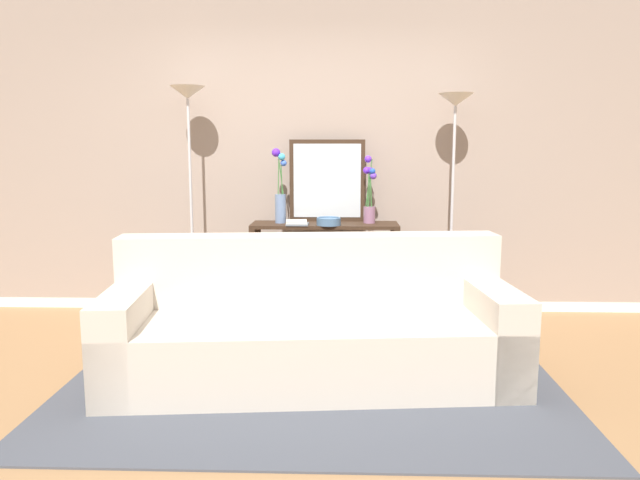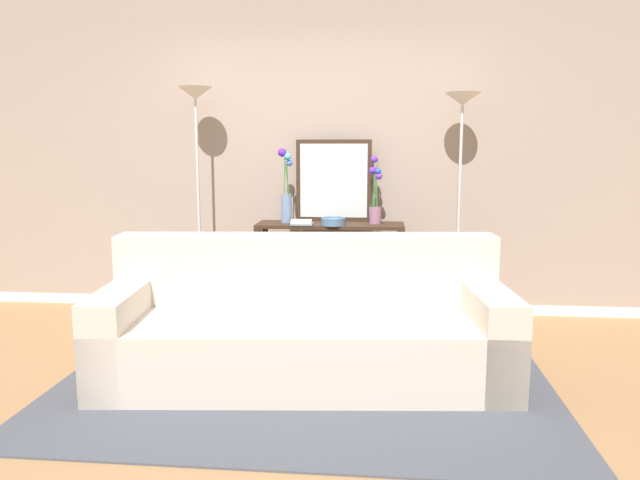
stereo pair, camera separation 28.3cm
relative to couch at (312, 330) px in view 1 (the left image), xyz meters
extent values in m
cube|color=#9E754C|center=(-0.16, -0.22, -0.32)|extent=(16.00, 16.00, 0.02)
cube|color=white|center=(-0.16, 1.68, -0.27)|extent=(12.00, 0.15, 0.09)
cube|color=gray|center=(-0.16, 1.68, 1.24)|extent=(12.00, 0.14, 2.92)
cube|color=#474C56|center=(0.01, -0.16, -0.31)|extent=(3.02, 1.98, 0.01)
cube|color=beige|center=(0.01, -0.06, -0.10)|extent=(2.56, 1.14, 0.42)
cube|color=beige|center=(-0.02, 0.26, 0.34)|extent=(2.50, 0.49, 0.46)
cube|color=beige|center=(-1.11, -0.17, -0.01)|extent=(0.32, 0.94, 0.60)
cube|color=beige|center=(1.13, 0.04, -0.01)|extent=(0.32, 0.94, 0.60)
cube|color=#382619|center=(0.05, 1.32, 0.50)|extent=(1.22, 0.38, 0.03)
cube|color=#382619|center=(0.05, 1.32, -0.17)|extent=(1.12, 0.32, 0.01)
cube|color=#382619|center=(-0.54, 1.16, 0.09)|extent=(0.05, 0.05, 0.79)
cube|color=#382619|center=(0.63, 1.16, 0.09)|extent=(0.05, 0.05, 0.79)
cube|color=#382619|center=(-0.54, 1.48, 0.09)|extent=(0.05, 0.05, 0.79)
cube|color=#382619|center=(0.63, 1.48, 0.09)|extent=(0.05, 0.05, 0.79)
cylinder|color=silver|center=(-1.06, 1.29, -0.30)|extent=(0.26, 0.26, 0.02)
cylinder|color=silver|center=(-1.06, 1.29, 0.62)|extent=(0.02, 0.02, 1.82)
cone|color=silver|center=(-1.06, 1.29, 1.58)|extent=(0.28, 0.28, 0.10)
cylinder|color=silver|center=(1.09, 1.29, -0.30)|extent=(0.26, 0.26, 0.02)
cylinder|color=silver|center=(1.09, 1.29, 0.59)|extent=(0.02, 0.02, 1.75)
cone|color=silver|center=(1.09, 1.29, 1.51)|extent=(0.28, 0.28, 0.10)
cube|color=#382619|center=(0.06, 1.48, 0.86)|extent=(0.64, 0.02, 0.69)
cube|color=silver|center=(0.06, 1.47, 0.86)|extent=(0.57, 0.01, 0.62)
cylinder|color=#6B84AD|center=(-0.32, 1.34, 0.63)|extent=(0.09, 0.09, 0.24)
cylinder|color=#3D7538|center=(-0.32, 1.33, 0.91)|extent=(0.04, 0.03, 0.31)
sphere|color=#40B2E3|center=(-0.31, 1.31, 1.06)|extent=(0.06, 0.06, 0.06)
cylinder|color=#3D7538|center=(-0.34, 1.34, 0.92)|extent=(0.01, 0.04, 0.34)
sphere|color=#5A23D0|center=(-0.36, 1.35, 1.09)|extent=(0.07, 0.07, 0.07)
cylinder|color=#3D7538|center=(-0.31, 1.33, 0.88)|extent=(0.01, 0.02, 0.26)
sphere|color=#3F6AD8|center=(-0.29, 1.33, 1.01)|extent=(0.05, 0.05, 0.05)
cylinder|color=gray|center=(0.42, 1.36, 0.58)|extent=(0.10, 0.10, 0.14)
cylinder|color=#3D7538|center=(0.41, 1.37, 0.80)|extent=(0.02, 0.02, 0.30)
sphere|color=#6629E6|center=(0.39, 1.38, 0.95)|extent=(0.06, 0.06, 0.06)
cylinder|color=#3D7538|center=(0.43, 1.35, 0.80)|extent=(0.02, 0.02, 0.30)
sphere|color=blue|center=(0.44, 1.33, 0.94)|extent=(0.05, 0.05, 0.05)
cylinder|color=#3D7538|center=(0.41, 1.37, 0.84)|extent=(0.06, 0.03, 0.39)
sphere|color=#6A2EE8|center=(0.40, 1.39, 1.04)|extent=(0.06, 0.06, 0.06)
cylinder|color=#3D7538|center=(0.42, 1.37, 0.80)|extent=(0.02, 0.01, 0.30)
sphere|color=#5C1DE1|center=(0.42, 1.39, 0.94)|extent=(0.06, 0.06, 0.06)
cylinder|color=#3D7538|center=(0.43, 1.35, 0.78)|extent=(0.02, 0.03, 0.26)
sphere|color=#693BCB|center=(0.45, 1.34, 0.90)|extent=(0.06, 0.06, 0.06)
cylinder|color=#4C7093|center=(0.08, 1.20, 0.54)|extent=(0.20, 0.20, 0.05)
torus|color=#4C7093|center=(0.08, 1.20, 0.57)|extent=(0.19, 0.19, 0.01)
cube|color=slate|center=(-0.17, 1.20, 0.52)|extent=(0.18, 0.16, 0.01)
cube|color=silver|center=(-0.18, 1.21, 0.54)|extent=(0.18, 0.16, 0.02)
cube|color=gold|center=(-0.44, 1.32, -0.26)|extent=(0.03, 0.17, 0.10)
cube|color=#2D2D33|center=(-0.39, 1.32, -0.25)|extent=(0.06, 0.17, 0.13)
cube|color=slate|center=(-0.34, 1.32, -0.25)|extent=(0.05, 0.18, 0.13)
cube|color=#1E7075|center=(-0.29, 1.32, -0.25)|extent=(0.03, 0.17, 0.11)
cube|color=#B77F33|center=(-0.26, 1.32, -0.25)|extent=(0.03, 0.15, 0.13)
cube|color=maroon|center=(-0.22, 1.32, -0.26)|extent=(0.04, 0.16, 0.11)
cube|color=#BC3328|center=(-0.19, 1.32, -0.26)|extent=(0.03, 0.16, 0.11)
cube|color=tan|center=(-0.16, 1.32, -0.26)|extent=(0.03, 0.14, 0.11)
cube|color=#236033|center=(-0.12, 1.32, -0.25)|extent=(0.05, 0.15, 0.12)
cube|color=#6B3360|center=(-0.07, 1.32, -0.26)|extent=(0.04, 0.15, 0.11)
camera|label=1|loc=(0.18, -3.67, 1.14)|focal=33.95mm
camera|label=2|loc=(0.46, -3.65, 1.14)|focal=33.95mm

